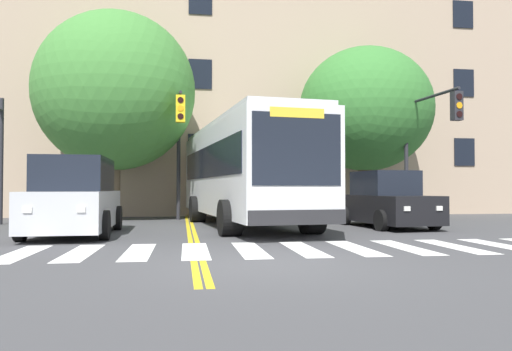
{
  "coord_description": "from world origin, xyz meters",
  "views": [
    {
      "loc": [
        -1.38,
        -8.61,
        1.32
      ],
      "look_at": [
        1.05,
        7.61,
        1.74
      ],
      "focal_mm": 35.0,
      "sensor_mm": 36.0,
      "label": 1
    }
  ],
  "objects_px": {
    "city_bus": "(243,170)",
    "car_silver_near_lane": "(75,198)",
    "traffic_light_overhead": "(179,133)",
    "car_teal_behind_bus": "(229,197)",
    "street_tree_curbside_large": "(366,110)",
    "street_tree_curbside_small": "(115,92)",
    "car_black_far_lane": "(386,202)",
    "traffic_light_near_corner": "(427,131)"
  },
  "relations": [
    {
      "from": "city_bus",
      "to": "car_silver_near_lane",
      "type": "bearing_deg",
      "value": -153.38
    },
    {
      "from": "city_bus",
      "to": "traffic_light_overhead",
      "type": "relative_size",
      "value": 2.11
    },
    {
      "from": "car_teal_behind_bus",
      "to": "traffic_light_overhead",
      "type": "relative_size",
      "value": 0.81
    },
    {
      "from": "car_teal_behind_bus",
      "to": "traffic_light_overhead",
      "type": "height_order",
      "value": "traffic_light_overhead"
    },
    {
      "from": "car_silver_near_lane",
      "to": "car_teal_behind_bus",
      "type": "relative_size",
      "value": 1.16
    },
    {
      "from": "traffic_light_overhead",
      "to": "street_tree_curbside_large",
      "type": "xyz_separation_m",
      "value": [
        8.24,
        1.21,
        1.3
      ]
    },
    {
      "from": "street_tree_curbside_small",
      "to": "car_black_far_lane",
      "type": "bearing_deg",
      "value": -27.86
    },
    {
      "from": "traffic_light_overhead",
      "to": "street_tree_curbside_small",
      "type": "relative_size",
      "value": 0.58
    },
    {
      "from": "car_teal_behind_bus",
      "to": "street_tree_curbside_large",
      "type": "distance_m",
      "value": 9.46
    },
    {
      "from": "city_bus",
      "to": "car_black_far_lane",
      "type": "bearing_deg",
      "value": -13.94
    },
    {
      "from": "city_bus",
      "to": "car_black_far_lane",
      "type": "height_order",
      "value": "city_bus"
    },
    {
      "from": "car_silver_near_lane",
      "to": "street_tree_curbside_large",
      "type": "bearing_deg",
      "value": 30.63
    },
    {
      "from": "traffic_light_near_corner",
      "to": "traffic_light_overhead",
      "type": "height_order",
      "value": "traffic_light_overhead"
    },
    {
      "from": "traffic_light_near_corner",
      "to": "street_tree_curbside_large",
      "type": "relative_size",
      "value": 0.61
    },
    {
      "from": "car_teal_behind_bus",
      "to": "car_black_far_lane",
      "type": "bearing_deg",
      "value": -70.15
    },
    {
      "from": "traffic_light_overhead",
      "to": "street_tree_curbside_small",
      "type": "bearing_deg",
      "value": 157.91
    },
    {
      "from": "car_black_far_lane",
      "to": "traffic_light_overhead",
      "type": "bearing_deg",
      "value": 150.1
    },
    {
      "from": "car_black_far_lane",
      "to": "car_teal_behind_bus",
      "type": "xyz_separation_m",
      "value": [
        -4.24,
        11.74,
        -0.05
      ]
    },
    {
      "from": "car_black_far_lane",
      "to": "traffic_light_near_corner",
      "type": "height_order",
      "value": "traffic_light_near_corner"
    },
    {
      "from": "city_bus",
      "to": "street_tree_curbside_small",
      "type": "bearing_deg",
      "value": 141.27
    },
    {
      "from": "city_bus",
      "to": "street_tree_curbside_small",
      "type": "xyz_separation_m",
      "value": [
        -4.85,
        3.89,
        3.35
      ]
    },
    {
      "from": "traffic_light_near_corner",
      "to": "traffic_light_overhead",
      "type": "xyz_separation_m",
      "value": [
        -9.29,
        2.32,
        0.05
      ]
    },
    {
      "from": "city_bus",
      "to": "traffic_light_near_corner",
      "type": "bearing_deg",
      "value": 3.99
    },
    {
      "from": "traffic_light_overhead",
      "to": "car_silver_near_lane",
      "type": "bearing_deg",
      "value": -118.15
    },
    {
      "from": "car_black_far_lane",
      "to": "street_tree_curbside_large",
      "type": "relative_size",
      "value": 0.53
    },
    {
      "from": "street_tree_curbside_small",
      "to": "car_silver_near_lane",
      "type": "bearing_deg",
      "value": -92.1
    },
    {
      "from": "street_tree_curbside_large",
      "to": "traffic_light_overhead",
      "type": "bearing_deg",
      "value": -171.63
    },
    {
      "from": "car_silver_near_lane",
      "to": "car_teal_behind_bus",
      "type": "distance_m",
      "value": 14.25
    },
    {
      "from": "traffic_light_near_corner",
      "to": "traffic_light_overhead",
      "type": "relative_size",
      "value": 0.96
    },
    {
      "from": "traffic_light_near_corner",
      "to": "street_tree_curbside_large",
      "type": "distance_m",
      "value": 3.93
    },
    {
      "from": "street_tree_curbside_large",
      "to": "street_tree_curbside_small",
      "type": "relative_size",
      "value": 0.91
    },
    {
      "from": "car_black_far_lane",
      "to": "car_teal_behind_bus",
      "type": "relative_size",
      "value": 1.03
    },
    {
      "from": "traffic_light_near_corner",
      "to": "city_bus",
      "type": "bearing_deg",
      "value": -176.01
    },
    {
      "from": "car_teal_behind_bus",
      "to": "traffic_light_near_corner",
      "type": "height_order",
      "value": "traffic_light_near_corner"
    },
    {
      "from": "car_silver_near_lane",
      "to": "car_black_far_lane",
      "type": "xyz_separation_m",
      "value": [
        9.81,
        1.37,
        -0.18
      ]
    },
    {
      "from": "city_bus",
      "to": "street_tree_curbside_small",
      "type": "relative_size",
      "value": 1.22
    },
    {
      "from": "car_teal_behind_bus",
      "to": "street_tree_curbside_small",
      "type": "distance_m",
      "value": 9.66
    },
    {
      "from": "car_black_far_lane",
      "to": "traffic_light_overhead",
      "type": "distance_m",
      "value": 8.44
    },
    {
      "from": "car_black_far_lane",
      "to": "traffic_light_near_corner",
      "type": "xyz_separation_m",
      "value": [
        2.35,
        1.67,
        2.63
      ]
    },
    {
      "from": "car_teal_behind_bus",
      "to": "street_tree_curbside_small",
      "type": "relative_size",
      "value": 0.47
    },
    {
      "from": "car_silver_near_lane",
      "to": "street_tree_curbside_large",
      "type": "xyz_separation_m",
      "value": [
        11.11,
        6.58,
        3.79
      ]
    },
    {
      "from": "car_silver_near_lane",
      "to": "city_bus",
      "type": "bearing_deg",
      "value": 26.62
    }
  ]
}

